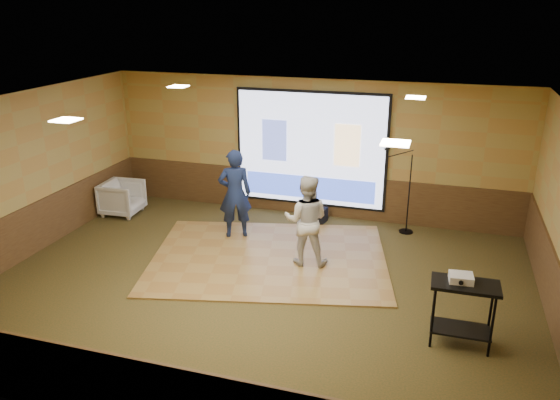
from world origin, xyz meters
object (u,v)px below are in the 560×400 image
(player_left, at_px, (235,194))
(av_table, at_px, (464,302))
(dance_floor, at_px, (269,258))
(projector_screen, at_px, (310,151))
(mic_stand, at_px, (405,210))
(player_right, at_px, (306,220))
(projector, at_px, (461,278))
(banquet_chair, at_px, (122,198))
(duffel_bag, at_px, (315,214))

(player_left, height_order, av_table, player_left)
(dance_floor, relative_size, av_table, 4.54)
(projector_screen, distance_m, mic_stand, 2.35)
(dance_floor, relative_size, player_left, 2.39)
(projector_screen, xyz_separation_m, player_right, (0.54, -2.41, -0.62))
(player_right, height_order, projector, player_right)
(projector_screen, distance_m, projector, 5.21)
(av_table, xyz_separation_m, mic_stand, (-1.09, 3.79, -0.16))
(player_left, xyz_separation_m, banquet_chair, (-2.89, 0.46, -0.55))
(projector_screen, distance_m, av_table, 5.32)
(player_left, xyz_separation_m, projector, (4.24, -2.50, 0.07))
(mic_stand, bearing_deg, dance_floor, -145.52)
(player_right, distance_m, av_table, 3.19)
(banquet_chair, xyz_separation_m, duffel_bag, (4.21, 0.84, -0.22))
(projector_screen, distance_m, duffel_bag, 1.38)
(dance_floor, xyz_separation_m, duffel_bag, (0.37, 2.05, 0.14))
(player_right, xyz_separation_m, av_table, (2.65, -1.76, -0.20))
(av_table, height_order, mic_stand, mic_stand)
(mic_stand, relative_size, duffel_bag, 3.60)
(av_table, relative_size, mic_stand, 0.53)
(banquet_chair, relative_size, duffel_bag, 1.67)
(projector, distance_m, banquet_chair, 7.74)
(projector, bearing_deg, av_table, -34.53)
(projector, height_order, duffel_bag, projector)
(player_right, height_order, banquet_chair, player_right)
(player_left, bearing_deg, dance_floor, 116.29)
(duffel_bag, bearing_deg, mic_stand, -1.42)
(player_left, distance_m, duffel_bag, 2.00)
(projector_screen, height_order, projector, projector_screen)
(dance_floor, distance_m, projector, 3.85)
(dance_floor, height_order, duffel_bag, duffel_bag)
(player_left, distance_m, banquet_chair, 2.98)
(mic_stand, height_order, banquet_chair, mic_stand)
(player_left, height_order, banquet_chair, player_left)
(projector, bearing_deg, duffel_bag, 122.37)
(player_right, bearing_deg, dance_floor, -9.17)
(projector_screen, distance_m, player_right, 2.55)
(projector_screen, xyz_separation_m, dance_floor, (-0.16, -2.39, -1.46))
(projector_screen, relative_size, player_left, 1.86)
(dance_floor, height_order, player_left, player_left)
(player_right, bearing_deg, projector, 139.09)
(duffel_bag, bearing_deg, player_right, -80.85)
(projector_screen, height_order, player_left, projector_screen)
(mic_stand, bearing_deg, projector_screen, 162.65)
(mic_stand, bearing_deg, player_right, -134.61)
(player_left, height_order, mic_stand, player_left)
(player_right, distance_m, banquet_chair, 4.73)
(projector, bearing_deg, mic_stand, 100.07)
(projector_screen, height_order, mic_stand, projector_screen)
(projector, xyz_separation_m, duffel_bag, (-2.92, 3.80, -0.84))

